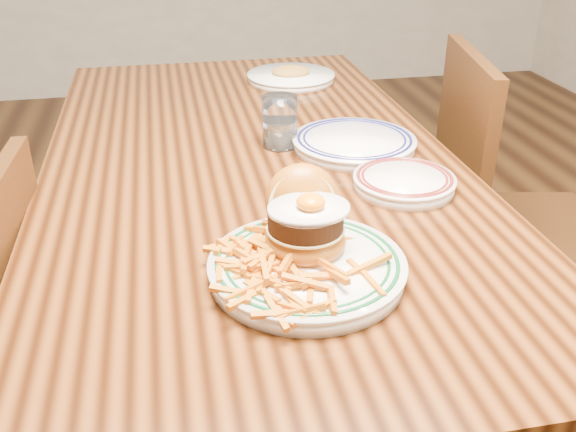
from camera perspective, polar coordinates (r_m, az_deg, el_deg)
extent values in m
plane|color=black|center=(1.79, -2.63, -17.52)|extent=(6.00, 6.00, 0.00)
cube|color=black|center=(1.37, -3.29, 4.30)|extent=(0.85, 1.60, 0.05)
cylinder|color=black|center=(2.19, -15.36, 2.07)|extent=(0.07, 0.07, 0.70)
cylinder|color=black|center=(2.25, 3.46, 3.73)|extent=(0.07, 0.07, 0.70)
cube|color=#3D230C|center=(1.20, -22.93, -6.48)|extent=(0.05, 0.40, 0.43)
cylinder|color=#3D230C|center=(1.60, -18.88, -16.32)|extent=(0.04, 0.04, 0.39)
cube|color=#3D230C|center=(1.81, 20.16, -1.52)|extent=(0.50, 0.50, 0.04)
cube|color=#3D230C|center=(1.64, 15.24, 5.97)|extent=(0.11, 0.42, 0.46)
cylinder|color=#3D230C|center=(2.13, 22.30, -4.40)|extent=(0.04, 0.04, 0.41)
cylinder|color=#3D230C|center=(2.02, 12.64, -4.63)|extent=(0.04, 0.04, 0.41)
cylinder|color=#3D230C|center=(1.73, 15.00, -11.14)|extent=(0.04, 0.04, 0.41)
cylinder|color=white|center=(0.94, 1.70, -4.89)|extent=(0.29, 0.29, 0.02)
cylinder|color=white|center=(0.94, 1.71, -4.16)|extent=(0.29, 0.29, 0.01)
torus|color=#0D4821|center=(0.93, 1.71, -4.05)|extent=(0.27, 0.27, 0.01)
torus|color=#0D4821|center=(0.93, 1.71, -4.05)|extent=(0.24, 0.24, 0.01)
ellipsoid|color=#9A5D13|center=(0.96, 1.54, -2.20)|extent=(0.12, 0.12, 0.05)
cylinder|color=#EFE095|center=(0.95, 1.56, -1.14)|extent=(0.12, 0.12, 0.00)
cylinder|color=black|center=(0.94, 1.57, -0.27)|extent=(0.11, 0.11, 0.03)
ellipsoid|color=white|center=(0.93, 1.86, 0.66)|extent=(0.12, 0.10, 0.01)
ellipsoid|color=orange|center=(0.92, 2.03, 1.23)|extent=(0.04, 0.04, 0.02)
ellipsoid|color=#9A5D13|center=(1.00, 1.24, 1.45)|extent=(0.13, 0.11, 0.13)
cylinder|color=#EFE095|center=(0.99, 1.32, 0.87)|extent=(0.11, 0.05, 0.10)
cylinder|color=white|center=(1.22, 10.26, 2.75)|extent=(0.19, 0.19, 0.02)
cylinder|color=white|center=(1.22, 10.31, 3.31)|extent=(0.19, 0.19, 0.01)
torus|color=maroon|center=(1.22, 10.32, 3.41)|extent=(0.18, 0.18, 0.01)
torus|color=maroon|center=(1.22, 10.32, 3.41)|extent=(0.16, 0.16, 0.01)
cube|color=silver|center=(1.24, 11.09, 3.65)|extent=(0.11, 0.08, 0.00)
cylinder|color=white|center=(1.40, 5.89, 6.30)|extent=(0.26, 0.26, 0.02)
cylinder|color=white|center=(1.39, 5.91, 6.80)|extent=(0.27, 0.27, 0.01)
torus|color=#0F124E|center=(1.39, 5.92, 6.87)|extent=(0.25, 0.25, 0.01)
torus|color=#0F124E|center=(1.39, 5.92, 6.87)|extent=(0.22, 0.22, 0.01)
cylinder|color=white|center=(1.39, -0.74, 8.38)|extent=(0.07, 0.07, 0.11)
cylinder|color=silver|center=(1.40, -0.73, 7.37)|extent=(0.06, 0.06, 0.05)
cylinder|color=white|center=(1.88, 0.26, 12.12)|extent=(0.24, 0.24, 0.02)
cylinder|color=white|center=(1.87, 0.26, 12.47)|extent=(0.25, 0.25, 0.01)
ellipsoid|color=#B18232|center=(1.87, 0.26, 12.71)|extent=(0.11, 0.09, 0.03)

